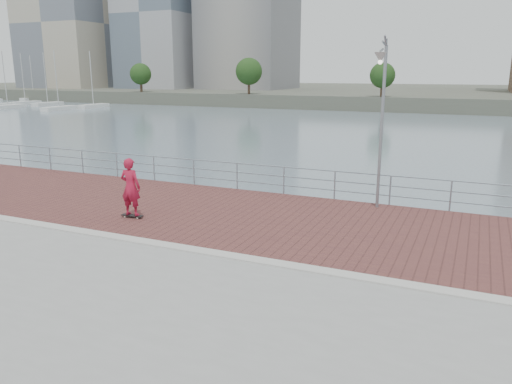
% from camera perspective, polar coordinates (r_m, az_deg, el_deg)
% --- Properties ---
extents(water, '(400.00, 400.00, 0.00)m').
position_cam_1_polar(water, '(14.13, -3.43, -14.92)').
color(water, slate).
rests_on(water, ground).
extents(brick_lane, '(40.00, 6.80, 0.02)m').
position_cam_1_polar(brick_lane, '(16.38, 2.29, -3.18)').
color(brick_lane, brown).
rests_on(brick_lane, seawall).
extents(curb, '(40.00, 0.40, 0.06)m').
position_cam_1_polar(curb, '(13.28, -3.55, -7.20)').
color(curb, '#B7B5AD').
rests_on(curb, seawall).
extents(far_shore, '(320.00, 95.00, 2.50)m').
position_cam_1_polar(far_shore, '(133.71, 21.95, 10.32)').
color(far_shore, '#4C5142').
rests_on(far_shore, ground).
extents(guardrail, '(39.06, 0.06, 1.13)m').
position_cam_1_polar(guardrail, '(19.31, 6.07, 1.44)').
color(guardrail, '#8C9EA8').
rests_on(guardrail, brick_lane).
extents(street_lamp, '(0.41, 1.19, 5.62)m').
position_cam_1_polar(street_lamp, '(17.35, 14.13, 10.76)').
color(street_lamp, gray).
rests_on(street_lamp, brick_lane).
extents(skateboard, '(0.78, 0.25, 0.09)m').
position_cam_1_polar(skateboard, '(17.05, -13.96, -2.63)').
color(skateboard, black).
rests_on(skateboard, brick_lane).
extents(skateboarder, '(0.73, 0.51, 1.92)m').
position_cam_1_polar(skateboarder, '(16.81, -14.15, 0.57)').
color(skateboarder, '#AA1633').
rests_on(skateboarder, skateboard).
extents(marina, '(35.55, 28.36, 10.32)m').
position_cam_1_polar(marina, '(112.68, -25.33, 9.16)').
color(marina, silver).
rests_on(marina, water).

